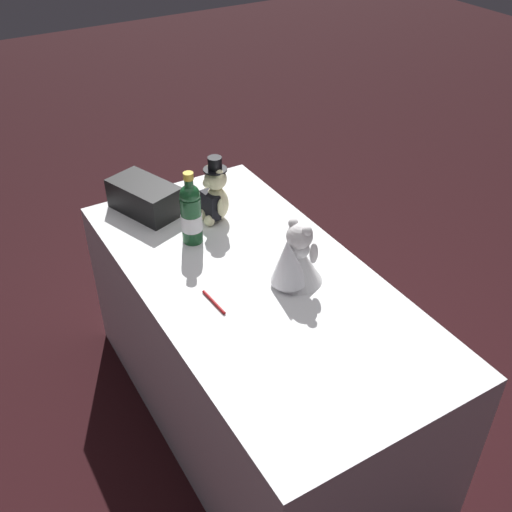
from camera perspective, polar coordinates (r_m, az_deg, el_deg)
name	(u,v)px	position (r m, az deg, el deg)	size (l,w,h in m)	color
ground_plane	(256,412)	(2.64, 0.00, -14.55)	(12.00, 12.00, 0.00)	black
reception_table	(256,352)	(2.37, 0.00, -9.02)	(1.56, 0.77, 0.72)	silver
teddy_bear_groom	(215,195)	(2.40, -3.94, 5.75)	(0.14, 0.13, 0.27)	beige
teddy_bear_bride	(295,259)	(2.06, 3.73, -0.24)	(0.18, 0.22, 0.24)	white
champagne_bottle	(191,213)	(2.27, -6.16, 4.07)	(0.08, 0.08, 0.29)	#174A24
signing_pen	(213,301)	(2.03, -4.09, -4.28)	(0.14, 0.02, 0.01)	maroon
gift_case_black	(145,197)	(2.51, -10.47, 5.47)	(0.33, 0.25, 0.13)	black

